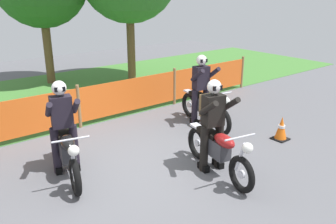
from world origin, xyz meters
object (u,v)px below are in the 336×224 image
rider_trailing (62,122)px  rider_third (201,87)px  motorcycle_third (205,107)px  rider_lead (213,120)px  motorcycle_trailing (67,152)px  traffic_cone (281,128)px  motorcycle_lead (218,150)px

rider_trailing → rider_third: bearing=107.9°
motorcycle_third → rider_third: size_ratio=1.20×
rider_trailing → rider_third: (3.58, 0.26, -0.03)m
rider_lead → motorcycle_trailing: bearing=-110.6°
motorcycle_trailing → rider_trailing: 0.54m
rider_lead → traffic_cone: 2.26m
motorcycle_third → rider_third: (0.03, 0.19, 0.45)m
motorcycle_trailing → rider_third: size_ratio=1.16×
motorcycle_lead → rider_third: (1.50, 2.05, 0.46)m
motorcycle_trailing → rider_lead: rider_lead is taller
motorcycle_trailing → motorcycle_third: bearing=108.1°
motorcycle_lead → rider_trailing: (-2.08, 1.79, 0.49)m
rider_lead → rider_trailing: same height
rider_lead → rider_trailing: bearing=-115.1°
rider_trailing → traffic_cone: size_ratio=3.19×
motorcycle_trailing → rider_lead: bearing=71.5°
traffic_cone → rider_third: bearing=110.4°
motorcycle_lead → motorcycle_third: motorcycle_third is taller
rider_third → rider_lead: bearing=-28.6°
motorcycle_third → rider_lead: bearing=-31.1°
motorcycle_lead → rider_trailing: rider_trailing is taller
motorcycle_third → rider_trailing: size_ratio=1.20×
motorcycle_trailing → rider_trailing: rider_trailing is taller
rider_trailing → rider_third: same height
motorcycle_lead → rider_trailing: size_ratio=1.17×
motorcycle_trailing → motorcycle_third: size_ratio=0.97×
rider_lead → rider_third: size_ratio=1.00×
motorcycle_trailing → rider_third: bearing=111.1°
motorcycle_lead → rider_lead: bearing=-179.5°
motorcycle_lead → rider_third: bearing=155.3°
rider_third → motorcycle_third: bearing=0.6°
rider_third → traffic_cone: size_ratio=3.19×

